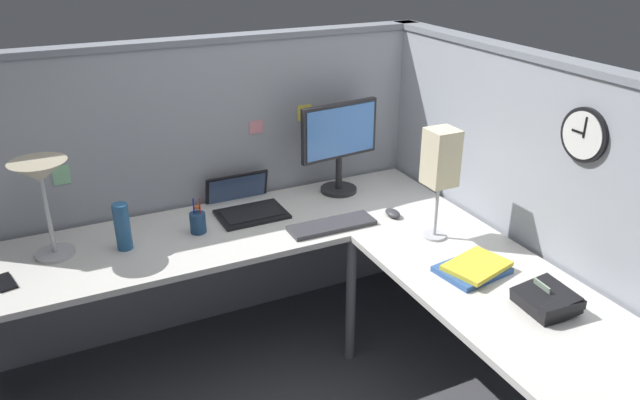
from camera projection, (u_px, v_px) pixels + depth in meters
name	position (u px, v px, depth m)	size (l,w,h in m)	color
ground_plane	(336.00, 384.00, 3.01)	(6.80, 6.80, 0.00)	#47474C
cubicle_wall_back	(203.00, 187.00, 3.26)	(2.57, 0.12, 1.58)	#999EA8
cubicle_wall_right	(531.00, 229.00, 2.81)	(0.12, 2.37, 1.58)	#999EA8
desk	(313.00, 287.00, 2.66)	(2.35, 2.15, 0.73)	silver
monitor	(339.00, 141.00, 3.25)	(0.46, 0.20, 0.50)	#232326
laptop	(245.00, 204.00, 3.15)	(0.34, 0.38, 0.22)	black
keyboard	(332.00, 225.00, 2.96)	(0.43, 0.14, 0.02)	#38383D
computer_mouse	(393.00, 213.00, 3.07)	(0.06, 0.10, 0.03)	#38383D
desk_lamp_dome	(41.00, 179.00, 2.57)	(0.24, 0.24, 0.44)	#B7BABF
pen_cup	(198.00, 222.00, 2.90)	(0.08, 0.08, 0.18)	navy
cell_phone	(4.00, 282.00, 2.50)	(0.07, 0.14, 0.01)	black
thermos_flask	(122.00, 227.00, 2.73)	(0.07, 0.07, 0.22)	#26598C
office_phone	(547.00, 301.00, 2.32)	(0.20, 0.22, 0.11)	black
book_stack	(474.00, 268.00, 2.57)	(0.32, 0.26, 0.04)	#335999
desk_lamp_paper	(441.00, 161.00, 2.72)	(0.13, 0.13, 0.53)	#B7BABF
wall_clock	(585.00, 135.00, 2.37)	(0.04, 0.22, 0.22)	black
pinned_note_leftmost	(304.00, 113.00, 3.29)	(0.08, 0.00, 0.09)	#EAD84C
pinned_note_middle	(256.00, 127.00, 3.20)	(0.08, 0.00, 0.07)	pink
pinned_note_rightmost	(61.00, 175.00, 2.86)	(0.08, 0.00, 0.09)	#8CCC99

